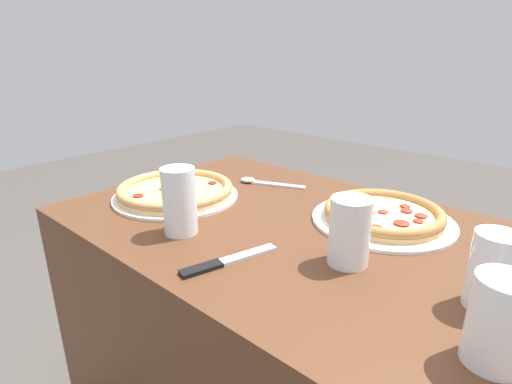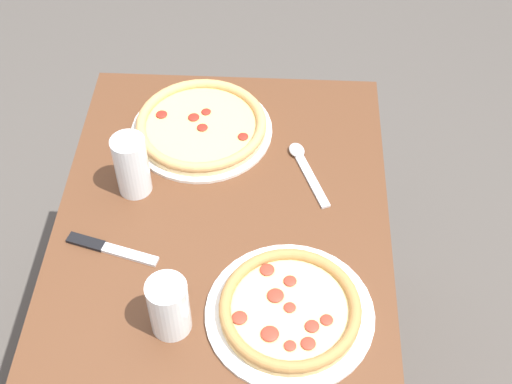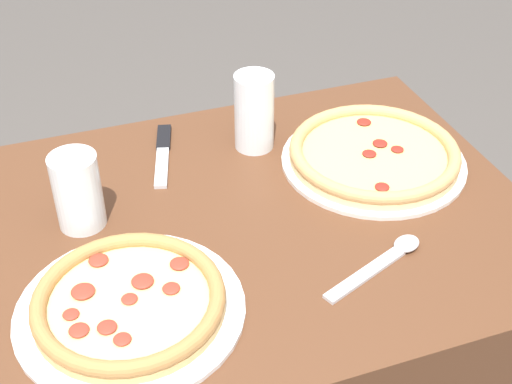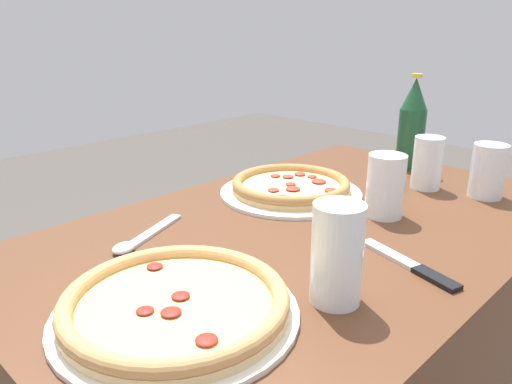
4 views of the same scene
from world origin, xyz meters
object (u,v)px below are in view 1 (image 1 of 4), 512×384
at_px(glass_orange_juice, 349,235).
at_px(pizza_salami, 176,191).
at_px(glass_mango_juice, 491,275).
at_px(glass_cola, 180,205).
at_px(glass_red_wine, 498,326).
at_px(knife, 226,261).
at_px(pizza_pepperoni, 383,215).
at_px(spoon, 261,182).

bearing_deg(glass_orange_juice, pizza_salami, -0.43).
distance_m(pizza_salami, glass_mango_juice, 0.75).
bearing_deg(pizza_salami, glass_cola, 145.32).
xyz_separation_m(glass_red_wine, knife, (0.43, 0.05, -0.05)).
xyz_separation_m(pizza_pepperoni, glass_orange_juice, (-0.03, 0.22, 0.04)).
bearing_deg(spoon, knife, 122.84).
bearing_deg(pizza_salami, pizza_pepperoni, -156.08).
bearing_deg(glass_mango_juice, glass_red_wine, 105.87).
xyz_separation_m(glass_mango_juice, knife, (0.40, 0.18, -0.05)).
height_order(pizza_salami, knife, pizza_salami).
bearing_deg(glass_orange_juice, glass_red_wine, 158.77).
bearing_deg(glass_cola, pizza_salami, -34.68).
bearing_deg(pizza_salami, knife, 155.97).
relative_size(glass_mango_juice, spoon, 0.64).
bearing_deg(glass_cola, pizza_pepperoni, -131.55).
relative_size(glass_orange_juice, glass_red_wine, 1.06).
distance_m(pizza_pepperoni, knife, 0.40).
bearing_deg(glass_red_wine, glass_mango_juice, -74.13).
xyz_separation_m(glass_cola, spoon, (0.09, -0.37, -0.06)).
bearing_deg(glass_red_wine, glass_orange_juice, -21.23).
height_order(glass_cola, glass_mango_juice, glass_cola).
distance_m(pizza_salami, spoon, 0.26).
height_order(pizza_pepperoni, glass_red_wine, glass_red_wine).
relative_size(knife, spoon, 1.02).
xyz_separation_m(glass_orange_juice, glass_red_wine, (-0.26, 0.10, -0.00)).
distance_m(glass_red_wine, spoon, 0.77).
bearing_deg(knife, glass_orange_juice, -137.81).
relative_size(glass_orange_juice, glass_cola, 0.88).
height_order(pizza_pepperoni, pizza_salami, same).
height_order(glass_cola, knife, glass_cola).
height_order(pizza_salami, glass_red_wine, glass_red_wine).
relative_size(pizza_salami, glass_orange_juice, 2.59).
bearing_deg(glass_cola, spoon, -76.53).
bearing_deg(glass_mango_juice, glass_cola, 14.57).
height_order(pizza_pepperoni, glass_cola, glass_cola).
bearing_deg(glass_mango_juice, pizza_pepperoni, -37.11).
xyz_separation_m(pizza_pepperoni, spoon, (0.39, -0.02, -0.01)).
height_order(knife, spoon, spoon).
bearing_deg(pizza_salami, glass_red_wine, 172.28).
bearing_deg(knife, glass_mango_juice, -155.98).
xyz_separation_m(glass_mango_juice, spoon, (0.65, -0.22, -0.05)).
bearing_deg(glass_red_wine, pizza_pepperoni, -47.49).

